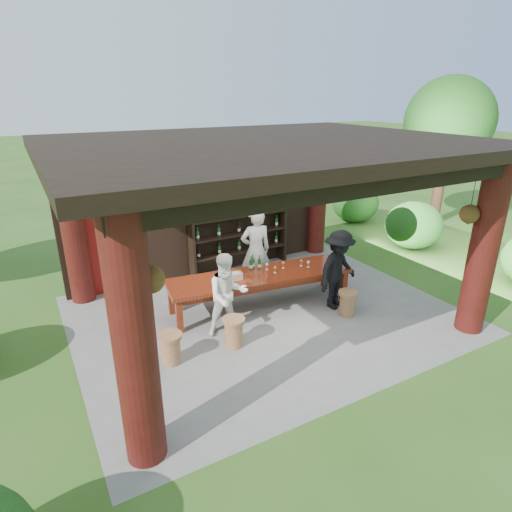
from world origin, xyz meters
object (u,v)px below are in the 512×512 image
guest_woman (228,295)px  napkin_basket (236,276)px  stool_near_right (347,302)px  stool_far_left (171,348)px  stool_near_left (234,331)px  host (256,250)px  tasting_table (260,279)px  guest_man (338,270)px  wine_shelf (239,225)px

guest_woman → napkin_basket: (0.49, 0.65, 0.02)m
stool_near_right → stool_far_left: size_ratio=0.96×
stool_near_left → stool_near_right: bearing=-2.6°
stool_near_left → host: host is taller
tasting_table → guest_man: (1.40, -0.80, 0.21)m
wine_shelf → guest_woman: bearing=-121.0°
wine_shelf → tasting_table: wine_shelf is taller
stool_far_left → napkin_basket: (1.75, 1.03, 0.53)m
guest_man → stool_near_left: bearing=169.9°
stool_near_left → host: (1.50, 1.87, 0.66)m
tasting_table → stool_near_right: bearing=-40.6°
stool_near_left → stool_far_left: 1.15m
guest_man → napkin_basket: guest_man is taller
stool_near_left → guest_woman: (0.10, 0.44, 0.51)m
guest_woman → stool_near_right: bearing=-3.7°
host → guest_man: 1.92m
host → guest_woman: (-1.40, -1.44, -0.16)m
stool_near_left → wine_shelf: bearing=61.2°
wine_shelf → stool_near_left: 3.72m
napkin_basket → tasting_table: bearing=-1.6°
stool_near_right → guest_man: guest_man is taller
stool_near_left → stool_far_left: (-1.15, 0.05, -0.00)m
stool_near_left → tasting_table: bearing=42.8°
stool_near_left → stool_far_left: bearing=177.4°
wine_shelf → stool_near_right: bearing=-76.5°
stool_far_left → napkin_basket: bearing=30.6°
host → stool_near_left: bearing=61.3°
stool_near_left → guest_woman: 0.68m
stool_far_left → guest_man: guest_man is taller
tasting_table → host: bearing=66.8°
stool_near_right → stool_far_left: bearing=177.4°
stool_near_right → guest_woman: size_ratio=0.33×
stool_near_left → guest_man: 2.63m
stool_near_left → guest_woman: bearing=76.9°
stool_near_right → host: (-1.03, 1.99, 0.68)m
host → guest_man: (1.06, -1.60, -0.10)m
stool_near_right → host: bearing=117.5°
stool_near_right → tasting_table: bearing=139.4°
guest_woman → guest_man: size_ratio=0.94×
wine_shelf → tasting_table: (-0.59, -2.10, -0.52)m
stool_near_right → guest_woman: bearing=167.2°
tasting_table → napkin_basket: bearing=178.4°
host → stool_far_left: bearing=44.4°
tasting_table → napkin_basket: napkin_basket is taller
wine_shelf → tasting_table: size_ratio=0.66×
napkin_basket → stool_near_right: bearing=-31.7°
guest_man → stool_near_right: bearing=-110.0°
wine_shelf → stool_near_right: (0.79, -3.28, -0.88)m
stool_near_right → host: 2.34m
tasting_table → stool_far_left: bearing=-156.2°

